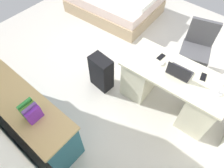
{
  "coord_description": "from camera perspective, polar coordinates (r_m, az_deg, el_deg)",
  "views": [
    {
      "loc": [
        -1.65,
        2.05,
        2.77
      ],
      "look_at": [
        -0.6,
        0.82,
        0.6
      ],
      "focal_mm": 31.93,
      "sensor_mm": 36.0,
      "label": 1
    }
  ],
  "objects": [
    {
      "name": "desk_lamp",
      "position": [
        2.58,
        29.37,
        1.35
      ],
      "size": [
        0.16,
        0.11,
        0.34
      ],
      "color": "silver",
      "rests_on": "desk"
    },
    {
      "name": "office_chair",
      "position": [
        3.66,
        22.59,
        8.55
      ],
      "size": [
        0.57,
        0.57,
        0.94
      ],
      "color": "black",
      "rests_on": "ground_plane"
    },
    {
      "name": "cell_phone_by_mouse",
      "position": [
        2.91,
        13.85,
        7.55
      ],
      "size": [
        0.07,
        0.14,
        0.01
      ],
      "primitive_type": "cube",
      "rotation": [
        0.0,
        0.0,
        -0.07
      ],
      "color": "black",
      "rests_on": "desk"
    },
    {
      "name": "book_row",
      "position": [
        2.34,
        -22.17,
        -7.36
      ],
      "size": [
        0.16,
        0.17,
        0.23
      ],
      "color": "purple",
      "rests_on": "credenza"
    },
    {
      "name": "credenza",
      "position": [
        2.97,
        -23.76,
        -7.29
      ],
      "size": [
        1.8,
        0.48,
        0.77
      ],
      "color": "#235B6B",
      "rests_on": "ground_plane"
    },
    {
      "name": "cell_phone_near_laptop",
      "position": [
        2.85,
        24.69,
        1.87
      ],
      "size": [
        0.09,
        0.15,
        0.01
      ],
      "primitive_type": "cube",
      "rotation": [
        0.0,
        0.0,
        0.22
      ],
      "color": "black",
      "rests_on": "desk"
    },
    {
      "name": "computer_mouse",
      "position": [
        2.82,
        14.2,
        5.8
      ],
      "size": [
        0.07,
        0.1,
        0.03
      ],
      "primitive_type": "ellipsoid",
      "rotation": [
        0.0,
        0.0,
        0.05
      ],
      "color": "white",
      "rests_on": "desk"
    },
    {
      "name": "bed",
      "position": [
        4.91,
        0.84,
        22.35
      ],
      "size": [
        1.99,
        1.52,
        0.58
      ],
      "color": "tan",
      "rests_on": "ground_plane"
    },
    {
      "name": "suitcase_black",
      "position": [
        3.22,
        -3.08,
        3.24
      ],
      "size": [
        0.38,
        0.25,
        0.62
      ],
      "primitive_type": "cube",
      "rotation": [
        0.0,
        0.0,
        -0.08
      ],
      "color": "black",
      "rests_on": "ground_plane"
    },
    {
      "name": "laptop",
      "position": [
        2.72,
        18.65,
        3.21
      ],
      "size": [
        0.32,
        0.24,
        0.21
      ],
      "color": "#333338",
      "rests_on": "desk"
    },
    {
      "name": "ground_plane",
      "position": [
        3.82,
        1.02,
        6.85
      ],
      "size": [
        5.43,
        5.43,
        0.0
      ],
      "primitive_type": "plane",
      "color": "beige"
    },
    {
      "name": "desk",
      "position": [
        3.05,
        16.37,
        -1.11
      ],
      "size": [
        1.47,
        0.73,
        0.75
      ],
      "color": "beige",
      "rests_on": "ground_plane"
    }
  ]
}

